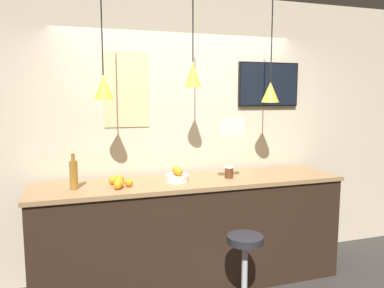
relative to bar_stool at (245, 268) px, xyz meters
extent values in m
cube|color=beige|center=(-0.24, 1.13, 1.02)|extent=(8.00, 0.06, 2.90)
cube|color=black|center=(-0.24, 0.68, 0.08)|extent=(2.95, 0.64, 1.01)
cube|color=#99754C|center=(-0.24, 0.68, 0.60)|extent=(2.99, 0.68, 0.04)
cylinder|color=#B7B7BC|center=(0.00, 0.00, -0.09)|extent=(0.05, 0.05, 0.63)
cylinder|color=#232328|center=(0.00, 0.00, 0.25)|extent=(0.30, 0.30, 0.06)
cylinder|color=beige|center=(-0.40, 0.65, 0.65)|extent=(0.23, 0.23, 0.07)
sphere|color=orange|center=(-0.40, 0.64, 0.72)|extent=(0.07, 0.07, 0.07)
sphere|color=orange|center=(-0.40, 0.67, 0.73)|extent=(0.08, 0.08, 0.08)
sphere|color=orange|center=(-0.40, 0.60, 0.72)|extent=(0.07, 0.07, 0.07)
sphere|color=orange|center=(-0.95, 0.65, 0.66)|extent=(0.08, 0.08, 0.08)
sphere|color=orange|center=(-0.86, 0.60, 0.66)|extent=(0.07, 0.07, 0.07)
sphere|color=orange|center=(-0.97, 0.53, 0.66)|extent=(0.07, 0.07, 0.07)
sphere|color=orange|center=(-0.95, 0.58, 0.66)|extent=(0.08, 0.08, 0.08)
sphere|color=orange|center=(-0.98, 0.73, 0.66)|extent=(0.08, 0.08, 0.08)
sphere|color=orange|center=(-0.92, 0.76, 0.66)|extent=(0.08, 0.08, 0.08)
sphere|color=orange|center=(-0.94, 0.65, 0.66)|extent=(0.07, 0.07, 0.07)
cylinder|color=olive|center=(-1.33, 0.65, 0.75)|extent=(0.07, 0.07, 0.25)
cylinder|color=olive|center=(-1.33, 0.65, 0.90)|extent=(0.03, 0.03, 0.06)
cylinder|color=#562D19|center=(0.13, 0.65, 0.67)|extent=(0.08, 0.08, 0.10)
cylinder|color=white|center=(0.13, 0.65, 0.73)|extent=(0.09, 0.09, 0.01)
cylinder|color=black|center=(-1.05, 0.65, 1.99)|extent=(0.01, 0.01, 0.77)
cone|color=gold|center=(-1.05, 0.65, 1.50)|extent=(0.17, 0.17, 0.21)
sphere|color=#F9EFCC|center=(-1.05, 0.65, 1.41)|extent=(0.04, 0.04, 0.04)
cylinder|color=black|center=(-0.24, 0.65, 2.05)|extent=(0.01, 0.01, 0.63)
cone|color=gold|center=(-0.24, 0.65, 1.62)|extent=(0.15, 0.15, 0.23)
sphere|color=#F9EFCC|center=(-0.24, 0.65, 1.53)|extent=(0.04, 0.04, 0.04)
cylinder|color=black|center=(0.57, 0.65, 1.97)|extent=(0.01, 0.01, 0.80)
cone|color=gold|center=(0.57, 0.65, 1.46)|extent=(0.18, 0.18, 0.20)
sphere|color=#F9EFCC|center=(0.57, 0.65, 1.38)|extent=(0.04, 0.04, 0.04)
cube|color=black|center=(0.79, 1.08, 1.55)|extent=(0.73, 0.04, 0.49)
cube|color=black|center=(0.79, 1.06, 1.55)|extent=(0.70, 0.01, 0.46)
cube|color=silver|center=(0.06, 0.42, 1.15)|extent=(0.24, 0.01, 0.17)
cube|color=#DBBC84|center=(-0.80, 1.09, 1.49)|extent=(0.45, 0.01, 0.75)
camera|label=1|loc=(-1.33, -2.68, 1.43)|focal=35.00mm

